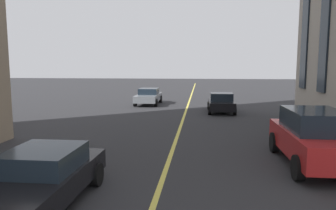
{
  "coord_description": "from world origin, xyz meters",
  "views": [
    {
      "loc": [
        0.74,
        -1.11,
        3.36
      ],
      "look_at": [
        12.05,
        0.08,
        1.93
      ],
      "focal_mm": 33.97,
      "sensor_mm": 36.0,
      "label": 1
    }
  ],
  "objects": [
    {
      "name": "car_grey_oncoming",
      "position": [
        27.64,
        3.4,
        0.7
      ],
      "size": [
        4.4,
        1.95,
        1.37
      ],
      "color": "slate",
      "rests_on": "ground_plane"
    },
    {
      "name": "car_black_parked_b",
      "position": [
        23.59,
        -2.54,
        0.7
      ],
      "size": [
        3.9,
        1.89,
        1.4
      ],
      "color": "black",
      "rests_on": "ground_plane"
    },
    {
      "name": "lane_centre_line",
      "position": [
        20.0,
        0.0,
        0.0
      ],
      "size": [
        80.0,
        0.16,
        0.01
      ],
      "color": "#D8C64C",
      "rests_on": "ground_plane"
    },
    {
      "name": "car_black_mid",
      "position": [
        7.63,
        2.63,
        0.7
      ],
      "size": [
        4.4,
        1.95,
        1.37
      ],
      "color": "black",
      "rests_on": "ground_plane"
    },
    {
      "name": "car_red_near",
      "position": [
        11.61,
        -4.9,
        0.97
      ],
      "size": [
        4.7,
        2.14,
        1.88
      ],
      "color": "#B21E1E",
      "rests_on": "ground_plane"
    }
  ]
}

